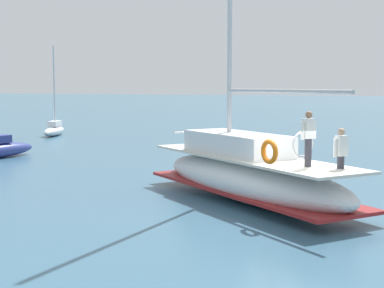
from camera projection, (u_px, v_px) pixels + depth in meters
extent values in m
plane|color=#38607A|center=(288.00, 216.00, 17.04)|extent=(400.00, 400.00, 0.00)
ellipsoid|color=silver|center=(249.00, 180.00, 19.13)|extent=(7.90, 8.97, 1.40)
cube|color=maroon|center=(249.00, 189.00, 19.16)|extent=(7.80, 8.84, 0.10)
cube|color=beige|center=(249.00, 157.00, 19.05)|extent=(7.45, 8.48, 0.08)
cube|color=silver|center=(237.00, 143.00, 19.64)|extent=(4.02, 4.42, 0.70)
cylinder|color=#B7B7BC|center=(282.00, 91.00, 17.38)|extent=(3.72, 4.55, 0.12)
cylinder|color=silver|center=(184.00, 132.00, 22.83)|extent=(0.74, 0.61, 0.06)
torus|color=orange|center=(269.00, 152.00, 16.14)|extent=(0.55, 0.63, 0.70)
cylinder|color=#33333D|center=(308.00, 153.00, 16.51)|extent=(0.20, 0.20, 0.80)
cube|color=white|center=(309.00, 129.00, 16.44)|extent=(0.37, 0.36, 0.56)
sphere|color=#9E7051|center=(309.00, 115.00, 16.41)|extent=(0.20, 0.20, 0.20)
cylinder|color=white|center=(302.00, 131.00, 16.34)|extent=(0.09, 0.09, 0.50)
cylinder|color=white|center=(315.00, 130.00, 16.56)|extent=(0.09, 0.09, 0.50)
cylinder|color=#33333D|center=(341.00, 162.00, 16.18)|extent=(0.20, 0.20, 0.35)
cube|color=white|center=(341.00, 146.00, 16.13)|extent=(0.37, 0.36, 0.56)
sphere|color=tan|center=(341.00, 132.00, 16.10)|extent=(0.20, 0.20, 0.20)
cylinder|color=white|center=(335.00, 148.00, 16.03)|extent=(0.09, 0.09, 0.50)
cylinder|color=white|center=(347.00, 147.00, 16.25)|extent=(0.09, 0.09, 0.50)
torus|color=silver|center=(303.00, 144.00, 16.70)|extent=(0.63, 0.52, 0.76)
ellipsoid|color=silver|center=(54.00, 131.00, 43.93)|extent=(4.38, 2.39, 0.69)
cube|color=silver|center=(55.00, 124.00, 44.09)|extent=(1.83, 1.19, 0.40)
cylinder|color=silver|center=(54.00, 86.00, 43.91)|extent=(0.12, 0.12, 6.00)
sphere|color=silver|center=(269.00, 165.00, 26.51)|extent=(0.66, 0.66, 0.66)
cylinder|color=black|center=(270.00, 158.00, 26.48)|extent=(0.04, 0.04, 0.60)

